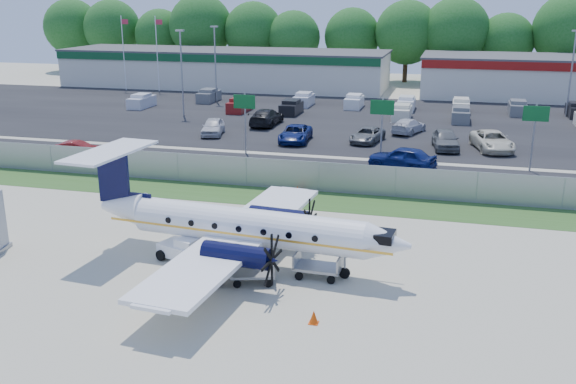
% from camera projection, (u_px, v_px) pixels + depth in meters
% --- Properties ---
extents(ground, '(170.00, 170.00, 0.00)m').
position_uv_depth(ground, '(255.00, 277.00, 29.37)').
color(ground, '#BAB59D').
rests_on(ground, ground).
extents(grass_verge, '(170.00, 4.00, 0.02)m').
position_uv_depth(grass_verge, '(312.00, 200.00, 40.48)').
color(grass_verge, '#2D561E').
rests_on(grass_verge, ground).
extents(access_road, '(170.00, 8.00, 0.02)m').
position_uv_depth(access_road, '(333.00, 172.00, 46.96)').
color(access_road, black).
rests_on(access_road, ground).
extents(parking_lot, '(170.00, 32.00, 0.02)m').
position_uv_depth(parking_lot, '(371.00, 121.00, 66.41)').
color(parking_lot, black).
rests_on(parking_lot, ground).
extents(perimeter_fence, '(120.00, 0.06, 1.99)m').
position_uv_depth(perimeter_fence, '(319.00, 177.00, 42.04)').
color(perimeter_fence, gray).
rests_on(perimeter_fence, ground).
extents(building_west, '(46.40, 12.40, 5.24)m').
position_uv_depth(building_west, '(224.00, 68.00, 91.80)').
color(building_west, silver).
rests_on(building_west, ground).
extents(sign_left, '(1.80, 0.26, 5.00)m').
position_uv_depth(sign_left, '(245.00, 110.00, 51.47)').
color(sign_left, gray).
rests_on(sign_left, ground).
extents(sign_mid, '(1.80, 0.26, 5.00)m').
position_uv_depth(sign_mid, '(382.00, 116.00, 48.81)').
color(sign_mid, gray).
rests_on(sign_mid, ground).
extents(sign_right, '(1.80, 0.26, 5.00)m').
position_uv_depth(sign_right, '(535.00, 123.00, 46.16)').
color(sign_right, gray).
rests_on(sign_right, ground).
extents(flagpole_west, '(1.06, 0.12, 10.00)m').
position_uv_depth(flagpole_west, '(124.00, 49.00, 87.34)').
color(flagpole_west, white).
rests_on(flagpole_west, ground).
extents(flagpole_east, '(1.06, 0.12, 10.00)m').
position_uv_depth(flagpole_east, '(157.00, 49.00, 86.13)').
color(flagpole_east, white).
rests_on(flagpole_east, ground).
extents(light_pole_nw, '(0.90, 0.35, 9.09)m').
position_uv_depth(light_pole_nw, '(182.00, 67.00, 67.87)').
color(light_pole_nw, gray).
rests_on(light_pole_nw, ground).
extents(light_pole_sw, '(0.90, 0.35, 9.09)m').
position_uv_depth(light_pole_sw, '(215.00, 59.00, 77.13)').
color(light_pole_sw, gray).
rests_on(light_pole_sw, ground).
extents(light_pole_se, '(0.90, 0.35, 9.09)m').
position_uv_depth(light_pole_se, '(572.00, 68.00, 67.48)').
color(light_pole_se, gray).
rests_on(light_pole_se, ground).
extents(tree_line, '(112.00, 6.00, 14.00)m').
position_uv_depth(tree_line, '(400.00, 82.00, 97.90)').
color(tree_line, '#1A5619').
rests_on(tree_line, ground).
extents(aircraft, '(16.35, 16.11, 5.04)m').
position_uv_depth(aircraft, '(242.00, 225.00, 30.26)').
color(aircraft, white).
rests_on(aircraft, ground).
extents(pushback_tug, '(2.56, 2.22, 1.21)m').
position_uv_depth(pushback_tug, '(185.00, 249.00, 31.09)').
color(pushback_tug, white).
rests_on(pushback_tug, ground).
extents(baggage_cart_near, '(2.23, 1.71, 1.03)m').
position_uv_depth(baggage_cart_near, '(253.00, 272.00, 28.64)').
color(baggage_cart_near, gray).
rests_on(baggage_cart_near, ground).
extents(baggage_cart_far, '(2.16, 1.35, 1.11)m').
position_uv_depth(baggage_cart_far, '(318.00, 266.00, 29.21)').
color(baggage_cart_far, gray).
rests_on(baggage_cart_far, ground).
extents(cone_nose, '(0.38, 0.38, 0.55)m').
position_uv_depth(cone_nose, '(314.00, 317.00, 25.09)').
color(cone_nose, '#DA4206').
rests_on(cone_nose, ground).
extents(cone_starboard_wing, '(0.37, 0.37, 0.53)m').
position_uv_depth(cone_starboard_wing, '(297.00, 190.00, 41.76)').
color(cone_starboard_wing, '#DA4206').
rests_on(cone_starboard_wing, ground).
extents(road_car_west, '(4.35, 2.21, 1.37)m').
position_uv_depth(road_car_west, '(79.00, 158.00, 51.08)').
color(road_car_west, maroon).
rests_on(road_car_west, ground).
extents(road_car_mid, '(5.39, 3.29, 1.72)m').
position_uv_depth(road_car_mid, '(402.00, 169.00, 47.89)').
color(road_car_mid, navy).
rests_on(road_car_mid, ground).
extents(parked_car_a, '(2.75, 4.83, 1.55)m').
position_uv_depth(parked_car_a, '(213.00, 135.00, 59.81)').
color(parked_car_a, silver).
rests_on(parked_car_a, ground).
extents(parked_car_b, '(2.76, 5.41, 1.46)m').
position_uv_depth(parked_car_b, '(295.00, 142.00, 56.93)').
color(parked_car_b, navy).
rests_on(parked_car_b, ground).
extents(parked_car_c, '(2.99, 4.99, 1.30)m').
position_uv_depth(parked_car_c, '(367.00, 142.00, 56.77)').
color(parked_car_c, '#595B5E').
rests_on(parked_car_c, ground).
extents(parked_car_d, '(2.66, 5.18, 1.69)m').
position_uv_depth(parked_car_d, '(445.00, 149.00, 54.22)').
color(parked_car_d, '#595B5E').
rests_on(parked_car_d, ground).
extents(parked_car_e, '(3.93, 6.20, 1.60)m').
position_uv_depth(parked_car_e, '(491.00, 150.00, 53.82)').
color(parked_car_e, beige).
rests_on(parked_car_e, ground).
extents(parked_car_f, '(2.43, 5.79, 1.67)m').
position_uv_depth(parked_car_f, '(266.00, 125.00, 64.33)').
color(parked_car_f, black).
rests_on(parked_car_f, ground).
extents(parked_car_g, '(3.43, 5.13, 1.38)m').
position_uv_depth(parked_car_g, '(408.00, 133.00, 60.63)').
color(parked_car_g, silver).
rests_on(parked_car_g, ground).
extents(far_parking_rows, '(56.00, 10.00, 1.60)m').
position_uv_depth(far_parking_rows, '(377.00, 113.00, 71.04)').
color(far_parking_rows, gray).
rests_on(far_parking_rows, ground).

